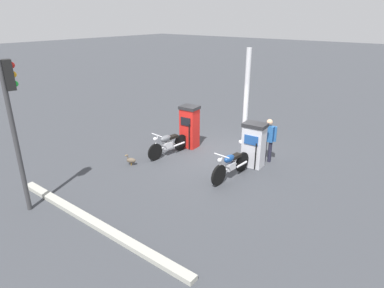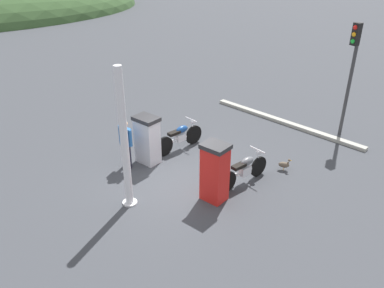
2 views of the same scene
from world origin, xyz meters
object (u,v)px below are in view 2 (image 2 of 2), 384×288
(fuel_pump_near, at_px, (215,172))
(motorcycle_near_pump, at_px, (244,169))
(canopy_support_pole, at_px, (124,143))
(attendant_person, at_px, (126,141))
(roadside_traffic_light, at_px, (352,62))
(motorcycle_far_pump, at_px, (180,137))
(wandering_duck, at_px, (284,164))
(fuel_pump_far, at_px, (147,139))

(fuel_pump_near, bearing_deg, motorcycle_near_pump, -4.09)
(motorcycle_near_pump, xyz_separation_m, canopy_support_pole, (-2.97, 1.54, 1.36))
(attendant_person, bearing_deg, roadside_traffic_light, -27.36)
(motorcycle_far_pump, relative_size, canopy_support_pole, 0.52)
(fuel_pump_near, xyz_separation_m, motorcycle_near_pump, (1.19, -0.09, -0.39))
(motorcycle_near_pump, xyz_separation_m, attendant_person, (-1.86, 3.14, 0.43))
(attendant_person, relative_size, canopy_support_pole, 0.42)
(fuel_pump_near, distance_m, canopy_support_pole, 2.50)
(fuel_pump_near, bearing_deg, wandering_duck, -10.76)
(wandering_duck, bearing_deg, motorcycle_near_pump, 164.01)
(attendant_person, bearing_deg, fuel_pump_near, -77.62)
(attendant_person, bearing_deg, motorcycle_near_pump, -59.36)
(fuel_pump_far, bearing_deg, motorcycle_near_pump, -67.95)
(fuel_pump_near, xyz_separation_m, fuel_pump_far, (0.00, 2.85, -0.06))
(fuel_pump_far, bearing_deg, roadside_traffic_light, -28.39)
(fuel_pump_near, bearing_deg, motorcycle_far_pump, 64.80)
(motorcycle_far_pump, xyz_separation_m, canopy_support_pole, (-3.08, -1.30, 1.36))
(motorcycle_near_pump, height_order, attendant_person, attendant_person)
(motorcycle_far_pump, distance_m, roadside_traffic_light, 6.32)
(attendant_person, height_order, wandering_duck, attendant_person)
(fuel_pump_near, xyz_separation_m, motorcycle_far_pump, (1.30, 2.76, -0.39))
(attendant_person, bearing_deg, canopy_support_pole, -124.70)
(motorcycle_near_pump, xyz_separation_m, wandering_duck, (1.46, -0.42, -0.27))
(motorcycle_far_pump, bearing_deg, fuel_pump_far, 175.77)
(fuel_pump_far, distance_m, wandering_duck, 4.32)
(fuel_pump_far, xyz_separation_m, motorcycle_near_pump, (1.19, -2.94, -0.33))
(wandering_duck, relative_size, roadside_traffic_light, 0.10)
(motorcycle_near_pump, bearing_deg, roadside_traffic_light, -4.81)
(motorcycle_far_pump, relative_size, wandering_duck, 4.87)
(fuel_pump_near, height_order, motorcycle_far_pump, fuel_pump_near)
(fuel_pump_far, distance_m, motorcycle_far_pump, 1.34)
(motorcycle_near_pump, bearing_deg, canopy_support_pole, 152.54)
(motorcycle_near_pump, bearing_deg, wandering_duck, -15.99)
(fuel_pump_far, distance_m, roadside_traffic_light, 7.33)
(fuel_pump_far, xyz_separation_m, wandering_duck, (2.65, -3.36, -0.60))
(fuel_pump_near, bearing_deg, fuel_pump_far, 90.00)
(attendant_person, xyz_separation_m, canopy_support_pole, (-1.11, -1.60, 0.93))
(wandering_duck, bearing_deg, motorcycle_far_pump, 112.56)
(attendant_person, height_order, roadside_traffic_light, roadside_traffic_light)
(wandering_duck, height_order, roadside_traffic_light, roadside_traffic_light)
(motorcycle_far_pump, distance_m, attendant_person, 2.04)
(attendant_person, distance_m, wandering_duck, 4.92)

